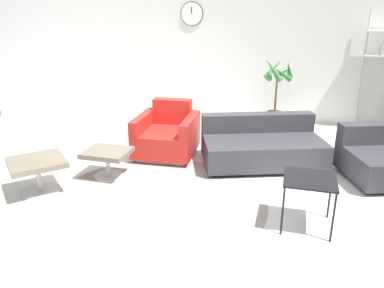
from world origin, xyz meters
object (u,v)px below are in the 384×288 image
object	(u,v)px
lounge_chair	(2,142)
side_table	(310,183)
ottoman	(107,156)
armchair_red	(167,136)
couch_low	(262,147)
potted_plant	(277,94)

from	to	relation	value
lounge_chair	side_table	xyz separation A→B (m)	(3.11, 0.29, -0.21)
ottoman	armchair_red	xyz separation A→B (m)	(0.45, 0.94, 0.00)
side_table	ottoman	bearing A→B (deg)	167.44
ottoman	couch_low	distance (m)	2.02
ottoman	side_table	size ratio (longest dim) A/B	1.08
ottoman	couch_low	bearing A→B (deg)	27.98
ottoman	side_table	xyz separation A→B (m)	(2.35, -0.52, 0.18)
lounge_chair	ottoman	xyz separation A→B (m)	(0.76, 0.81, -0.39)
ottoman	potted_plant	bearing A→B (deg)	56.04
lounge_chair	ottoman	world-z (taller)	lounge_chair
ottoman	side_table	distance (m)	2.41
lounge_chair	side_table	distance (m)	3.13
lounge_chair	ottoman	bearing A→B (deg)	90.00
ottoman	side_table	bearing A→B (deg)	-12.56
armchair_red	potted_plant	world-z (taller)	potted_plant
lounge_chair	couch_low	distance (m)	3.12
side_table	couch_low	bearing A→B (deg)	111.08
armchair_red	side_table	distance (m)	2.40
ottoman	couch_low	xyz separation A→B (m)	(1.78, 0.95, -0.04)
armchair_red	couch_low	xyz separation A→B (m)	(1.33, 0.01, -0.04)
lounge_chair	couch_low	size ratio (longest dim) A/B	0.66
ottoman	lounge_chair	bearing A→B (deg)	-133.17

